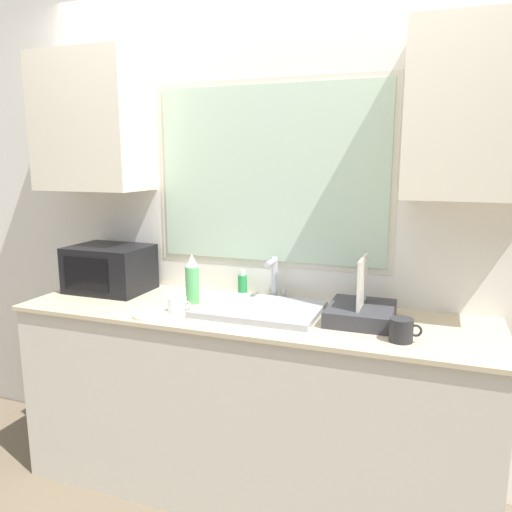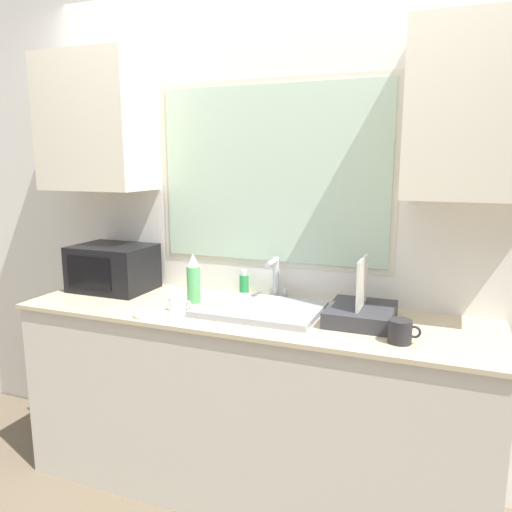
{
  "view_description": "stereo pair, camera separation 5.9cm",
  "coord_description": "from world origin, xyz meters",
  "px_view_note": "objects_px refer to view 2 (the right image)",
  "views": [
    {
      "loc": [
        0.82,
        -1.82,
        1.64
      ],
      "look_at": [
        0.05,
        0.27,
        1.21
      ],
      "focal_mm": 35.0,
      "sensor_mm": 36.0,
      "label": 1
    },
    {
      "loc": [
        0.87,
        -1.8,
        1.64
      ],
      "look_at": [
        0.05,
        0.27,
        1.21
      ],
      "focal_mm": 35.0,
      "sensor_mm": 36.0,
      "label": 2
    }
  ],
  "objects_px": {
    "dish_rack": "(361,312)",
    "soap_bottle": "(244,285)",
    "faucet": "(276,276)",
    "microwave": "(113,268)",
    "mug_near_sink": "(178,304)",
    "spray_bottle": "(193,279)"
  },
  "relations": [
    {
      "from": "dish_rack",
      "to": "soap_bottle",
      "type": "xyz_separation_m",
      "value": [
        -0.64,
        0.18,
        0.02
      ]
    },
    {
      "from": "faucet",
      "to": "microwave",
      "type": "height_order",
      "value": "microwave"
    },
    {
      "from": "microwave",
      "to": "soap_bottle",
      "type": "bearing_deg",
      "value": 9.53
    },
    {
      "from": "dish_rack",
      "to": "spray_bottle",
      "type": "relative_size",
      "value": 1.33
    },
    {
      "from": "microwave",
      "to": "mug_near_sink",
      "type": "distance_m",
      "value": 0.6
    },
    {
      "from": "spray_bottle",
      "to": "mug_near_sink",
      "type": "bearing_deg",
      "value": -86.84
    },
    {
      "from": "microwave",
      "to": "dish_rack",
      "type": "xyz_separation_m",
      "value": [
        1.38,
        -0.06,
        -0.08
      ]
    },
    {
      "from": "soap_bottle",
      "to": "faucet",
      "type": "bearing_deg",
      "value": 0.21
    },
    {
      "from": "microwave",
      "to": "dish_rack",
      "type": "bearing_deg",
      "value": -2.35
    },
    {
      "from": "dish_rack",
      "to": "soap_bottle",
      "type": "distance_m",
      "value": 0.67
    },
    {
      "from": "soap_bottle",
      "to": "mug_near_sink",
      "type": "height_order",
      "value": "soap_bottle"
    },
    {
      "from": "faucet",
      "to": "spray_bottle",
      "type": "xyz_separation_m",
      "value": [
        -0.37,
        -0.19,
        -0.01
      ]
    },
    {
      "from": "microwave",
      "to": "mug_near_sink",
      "type": "height_order",
      "value": "microwave"
    },
    {
      "from": "faucet",
      "to": "soap_bottle",
      "type": "height_order",
      "value": "faucet"
    },
    {
      "from": "faucet",
      "to": "mug_near_sink",
      "type": "height_order",
      "value": "faucet"
    },
    {
      "from": "microwave",
      "to": "spray_bottle",
      "type": "distance_m",
      "value": 0.54
    },
    {
      "from": "faucet",
      "to": "dish_rack",
      "type": "xyz_separation_m",
      "value": [
        0.47,
        -0.18,
        -0.08
      ]
    },
    {
      "from": "soap_bottle",
      "to": "mug_near_sink",
      "type": "relative_size",
      "value": 1.24
    },
    {
      "from": "microwave",
      "to": "soap_bottle",
      "type": "distance_m",
      "value": 0.75
    },
    {
      "from": "microwave",
      "to": "soap_bottle",
      "type": "height_order",
      "value": "microwave"
    },
    {
      "from": "microwave",
      "to": "spray_bottle",
      "type": "xyz_separation_m",
      "value": [
        0.54,
        -0.06,
        -0.0
      ]
    },
    {
      "from": "faucet",
      "to": "spray_bottle",
      "type": "distance_m",
      "value": 0.42
    }
  ]
}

